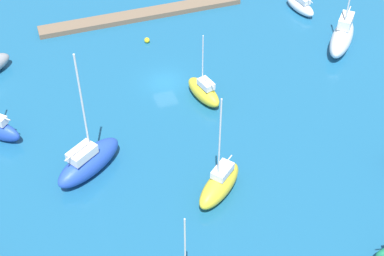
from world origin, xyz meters
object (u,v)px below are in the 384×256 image
object	(u,v)px
mooring_buoy_yellow	(147,40)
sailboat_yellow_by_breakwater	(204,91)
sailboat_yellow_mid_basin	(219,184)
sailboat_white_lone_north	(300,5)
pier_dock	(142,15)
sailboat_white_east_end	(342,37)
sailboat_blue_far_north	(88,161)

from	to	relation	value
mooring_buoy_yellow	sailboat_yellow_by_breakwater	bearing A→B (deg)	103.48
sailboat_yellow_mid_basin	sailboat_white_lone_north	xyz separation A→B (m)	(-21.33, -26.36, -0.37)
mooring_buoy_yellow	pier_dock	bearing A→B (deg)	-98.98
sailboat_yellow_by_breakwater	sailboat_white_lone_north	xyz separation A→B (m)	(-18.19, -13.11, -0.23)
sailboat_yellow_mid_basin	sailboat_yellow_by_breakwater	world-z (taller)	sailboat_yellow_mid_basin
sailboat_white_east_end	sailboat_yellow_by_breakwater	distance (m)	19.50
sailboat_white_east_end	sailboat_yellow_by_breakwater	bearing A→B (deg)	-37.30
sailboat_yellow_by_breakwater	mooring_buoy_yellow	world-z (taller)	sailboat_yellow_by_breakwater
pier_dock	sailboat_white_east_end	xyz separation A→B (m)	(-21.19, 14.58, 1.35)
sailboat_yellow_by_breakwater	sailboat_white_lone_north	distance (m)	22.42
sailboat_blue_far_north	sailboat_yellow_by_breakwater	size ratio (longest dim) A/B	1.65
sailboat_yellow_by_breakwater	mooring_buoy_yellow	xyz separation A→B (m)	(3.02, -12.62, -0.82)
sailboat_white_east_end	mooring_buoy_yellow	bearing A→B (deg)	-70.37
sailboat_yellow_mid_basin	sailboat_yellow_by_breakwater	bearing A→B (deg)	-142.88
sailboat_yellow_mid_basin	sailboat_white_east_end	xyz separation A→B (m)	(-22.23, -17.18, 0.38)
sailboat_blue_far_north	sailboat_yellow_by_breakwater	distance (m)	15.50
sailboat_blue_far_north	sailboat_white_lone_north	bearing A→B (deg)	-2.08
sailboat_yellow_mid_basin	sailboat_yellow_by_breakwater	xyz separation A→B (m)	(-3.14, -13.25, -0.14)
pier_dock	sailboat_blue_far_north	xyz separation A→B (m)	(11.89, 25.19, 1.11)
pier_dock	sailboat_white_east_end	distance (m)	25.75
sailboat_yellow_by_breakwater	sailboat_white_lone_north	size ratio (longest dim) A/B	1.06
sailboat_yellow_mid_basin	sailboat_white_east_end	size ratio (longest dim) A/B	0.93
sailboat_yellow_mid_basin	sailboat_white_east_end	distance (m)	28.10
pier_dock	mooring_buoy_yellow	world-z (taller)	mooring_buoy_yellow
sailboat_white_lone_north	mooring_buoy_yellow	bearing A→B (deg)	79.45
sailboat_yellow_mid_basin	sailboat_blue_far_north	bearing A→B (deg)	-70.76
pier_dock	sailboat_white_east_end	size ratio (longest dim) A/B	2.12
pier_dock	sailboat_yellow_by_breakwater	bearing A→B (deg)	96.45
sailboat_blue_far_north	mooring_buoy_yellow	bearing A→B (deg)	26.74
sailboat_blue_far_north	sailboat_yellow_by_breakwater	world-z (taller)	sailboat_blue_far_north
sailboat_white_lone_north	sailboat_yellow_by_breakwater	bearing A→B (deg)	113.91
sailboat_yellow_by_breakwater	pier_dock	bearing A→B (deg)	-8.87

